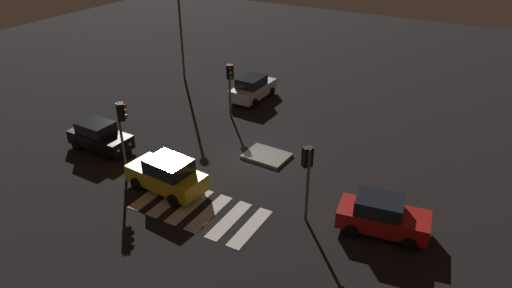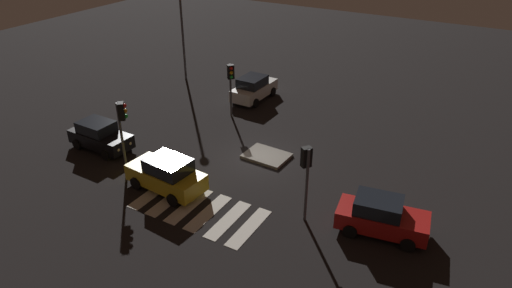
# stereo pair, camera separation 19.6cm
# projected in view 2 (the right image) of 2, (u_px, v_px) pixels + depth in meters

# --- Properties ---
(ground_plane) EXTENTS (80.00, 80.00, 0.00)m
(ground_plane) POSITION_uv_depth(u_px,v_px,m) (256.00, 159.00, 26.81)
(ground_plane) COLOR black
(traffic_island) EXTENTS (2.61, 2.01, 0.18)m
(traffic_island) POSITION_uv_depth(u_px,v_px,m) (267.00, 156.00, 26.95)
(traffic_island) COLOR gray
(traffic_island) RESTS_ON ground
(car_black) EXTENTS (4.04, 1.97, 1.74)m
(car_black) POSITION_uv_depth(u_px,v_px,m) (100.00, 136.00, 27.56)
(car_black) COLOR black
(car_black) RESTS_ON ground
(car_red) EXTENTS (4.24, 2.38, 1.77)m
(car_red) POSITION_uv_depth(u_px,v_px,m) (381.00, 216.00, 20.58)
(car_red) COLOR red
(car_red) RESTS_ON ground
(car_white) EXTENTS (2.05, 4.23, 1.82)m
(car_white) POSITION_uv_depth(u_px,v_px,m) (254.00, 88.00, 34.31)
(car_white) COLOR silver
(car_white) RESTS_ON ground
(car_yellow) EXTENTS (4.41, 2.30, 1.87)m
(car_yellow) POSITION_uv_depth(u_px,v_px,m) (166.00, 174.00, 23.61)
(car_yellow) COLOR gold
(car_yellow) RESTS_ON ground
(traffic_light_south) EXTENTS (0.53, 0.54, 4.10)m
(traffic_light_south) POSITION_uv_depth(u_px,v_px,m) (122.00, 120.00, 24.22)
(traffic_light_south) COLOR #47474C
(traffic_light_south) RESTS_ON ground
(traffic_light_east) EXTENTS (0.53, 0.54, 3.81)m
(traffic_light_east) POSITION_uv_depth(u_px,v_px,m) (306.00, 166.00, 20.54)
(traffic_light_east) COLOR #47474C
(traffic_light_east) RESTS_ON ground
(traffic_light_west) EXTENTS (0.54, 0.54, 3.75)m
(traffic_light_west) POSITION_uv_depth(u_px,v_px,m) (231.00, 78.00, 30.66)
(traffic_light_west) COLOR #47474C
(traffic_light_west) RESTS_ON ground
(street_lamp) EXTENTS (0.56, 0.56, 8.66)m
(street_lamp) POSITION_uv_depth(u_px,v_px,m) (181.00, 9.00, 35.83)
(street_lamp) COLOR #47474C
(street_lamp) RESTS_ON ground
(crosswalk_near) EXTENTS (6.45, 3.20, 0.02)m
(crosswalk_near) POSITION_uv_depth(u_px,v_px,m) (199.00, 209.00, 22.49)
(crosswalk_near) COLOR silver
(crosswalk_near) RESTS_ON ground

